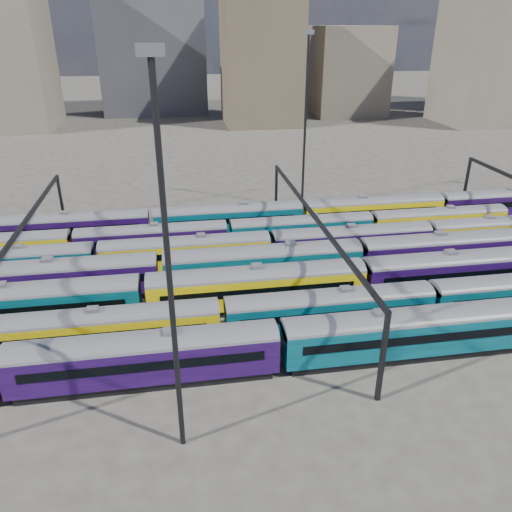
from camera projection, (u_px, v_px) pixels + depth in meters
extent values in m
plane|color=#3F3B35|center=(223.00, 287.00, 55.07)|extent=(500.00, 500.00, 0.00)
cube|color=black|center=(148.00, 378.00, 40.40)|extent=(20.10, 2.61, 0.74)
cube|color=#1B0739|center=(146.00, 359.00, 39.59)|extent=(21.15, 3.07, 3.07)
cylinder|color=#4C4C51|center=(144.00, 343.00, 38.94)|extent=(21.15, 3.07, 3.07)
cube|color=black|center=(144.00, 367.00, 38.05)|extent=(18.62, 0.06, 0.79)
cube|color=black|center=(146.00, 344.00, 40.82)|extent=(18.62, 0.06, 0.79)
cube|color=slate|center=(143.00, 334.00, 38.59)|extent=(1.06, 0.95, 0.37)
cube|color=black|center=(401.00, 352.00, 43.58)|extent=(20.10, 2.61, 0.74)
cube|color=#054250|center=(404.00, 334.00, 42.77)|extent=(21.15, 3.07, 3.07)
cylinder|color=#4C4C51|center=(406.00, 319.00, 42.12)|extent=(21.15, 3.07, 3.07)
cube|color=black|center=(412.00, 341.00, 41.23)|extent=(18.62, 0.06, 0.79)
cube|color=black|center=(397.00, 320.00, 44.00)|extent=(18.62, 0.06, 0.79)
cube|color=slate|center=(407.00, 310.00, 41.77)|extent=(1.06, 0.95, 0.37)
cube|color=black|center=(110.00, 347.00, 44.37)|extent=(18.54, 2.40, 0.68)
cube|color=#D4B408|center=(108.00, 330.00, 43.63)|extent=(19.51, 2.83, 2.83)
cylinder|color=#4C4C51|center=(106.00, 316.00, 43.02)|extent=(19.51, 2.83, 2.83)
cube|color=black|center=(105.00, 336.00, 42.20)|extent=(17.17, 0.06, 0.73)
cube|color=black|center=(109.00, 318.00, 44.76)|extent=(17.17, 0.06, 0.73)
cube|color=slate|center=(104.00, 309.00, 42.70)|extent=(0.98, 0.88, 0.34)
cube|color=black|center=(328.00, 326.00, 47.31)|extent=(18.54, 2.40, 0.68)
cube|color=#054250|center=(329.00, 311.00, 46.57)|extent=(19.51, 2.83, 2.83)
cylinder|color=#4C4C51|center=(330.00, 297.00, 45.96)|extent=(19.51, 2.83, 2.83)
cube|color=black|center=(334.00, 315.00, 45.14)|extent=(17.17, 0.06, 0.73)
cube|color=black|center=(325.00, 300.00, 47.70)|extent=(17.17, 0.06, 0.73)
cube|color=slate|center=(331.00, 290.00, 45.64)|extent=(0.98, 0.88, 0.34)
cube|color=black|center=(27.00, 324.00, 47.62)|extent=(20.64, 2.68, 0.76)
cube|color=#054250|center=(23.00, 306.00, 46.79)|extent=(21.72, 3.15, 3.15)
cylinder|color=#4C4C51|center=(19.00, 292.00, 46.12)|extent=(21.72, 3.15, 3.15)
cube|color=black|center=(17.00, 312.00, 45.20)|extent=(19.12, 0.06, 0.81)
cube|color=black|center=(26.00, 295.00, 48.05)|extent=(19.12, 0.06, 0.81)
cube|color=slate|center=(17.00, 284.00, 45.76)|extent=(1.09, 0.98, 0.38)
cube|color=black|center=(257.00, 305.00, 50.88)|extent=(20.64, 2.68, 0.76)
cube|color=#D4B408|center=(257.00, 288.00, 50.05)|extent=(21.72, 3.15, 3.15)
cylinder|color=#4C4C51|center=(257.00, 274.00, 49.38)|extent=(21.72, 3.15, 3.15)
cube|color=black|center=(260.00, 292.00, 48.47)|extent=(19.12, 0.06, 0.81)
cube|color=black|center=(254.00, 277.00, 51.31)|extent=(19.12, 0.06, 0.81)
cube|color=slate|center=(257.00, 266.00, 49.02)|extent=(1.09, 0.98, 0.38)
cube|color=black|center=(459.00, 288.00, 54.14)|extent=(20.64, 2.68, 0.76)
cube|color=#1B0739|center=(463.00, 272.00, 53.31)|extent=(21.72, 3.15, 3.15)
cylinder|color=#4C4C51|center=(465.00, 258.00, 52.64)|extent=(21.72, 3.15, 3.15)
cube|color=black|center=(471.00, 275.00, 51.73)|extent=(19.12, 0.06, 0.81)
cube|color=black|center=(455.00, 262.00, 54.58)|extent=(19.12, 0.06, 0.81)
cube|color=slate|center=(467.00, 251.00, 52.29)|extent=(1.09, 0.98, 0.38)
cube|color=black|center=(55.00, 297.00, 52.32)|extent=(20.51, 2.66, 0.76)
cube|color=#1B0739|center=(52.00, 281.00, 51.50)|extent=(21.59, 3.13, 3.13)
cylinder|color=#4C4C51|center=(49.00, 267.00, 50.83)|extent=(21.59, 3.13, 3.13)
cube|color=black|center=(48.00, 285.00, 49.92)|extent=(19.00, 0.06, 0.81)
cube|color=black|center=(54.00, 270.00, 52.76)|extent=(19.00, 0.06, 0.81)
cube|color=slate|center=(48.00, 260.00, 50.48)|extent=(1.08, 0.97, 0.38)
cube|color=black|center=(263.00, 281.00, 55.57)|extent=(20.51, 2.66, 0.76)
cube|color=#054250|center=(263.00, 265.00, 54.74)|extent=(21.59, 3.13, 3.13)
cylinder|color=#4C4C51|center=(263.00, 252.00, 54.08)|extent=(21.59, 3.13, 3.13)
cube|color=black|center=(266.00, 269.00, 53.17)|extent=(19.00, 0.06, 0.81)
cube|color=black|center=(261.00, 256.00, 56.00)|extent=(19.00, 0.06, 0.81)
cube|color=slate|center=(263.00, 245.00, 53.72)|extent=(1.08, 0.97, 0.38)
cube|color=black|center=(448.00, 267.00, 58.81)|extent=(20.51, 2.66, 0.76)
cube|color=#1B0739|center=(451.00, 252.00, 57.99)|extent=(21.59, 3.13, 3.13)
cylinder|color=#4C4C51|center=(453.00, 239.00, 57.32)|extent=(21.59, 3.13, 3.13)
cube|color=black|center=(458.00, 254.00, 56.41)|extent=(19.00, 0.06, 0.81)
cube|color=black|center=(444.00, 243.00, 59.24)|extent=(19.00, 0.06, 0.81)
cube|color=slate|center=(454.00, 233.00, 56.97)|extent=(1.08, 0.97, 0.38)
cube|color=black|center=(6.00, 280.00, 55.90)|extent=(18.55, 2.41, 0.68)
cube|color=#054250|center=(3.00, 266.00, 55.16)|extent=(19.53, 2.83, 2.83)
cylinder|color=#4C4C51|center=(0.00, 254.00, 54.55)|extent=(19.53, 2.83, 2.83)
cube|color=black|center=(6.00, 257.00, 56.29)|extent=(17.18, 0.06, 0.73)
cube|color=black|center=(187.00, 267.00, 58.85)|extent=(18.55, 2.41, 0.68)
cube|color=#D4B408|center=(186.00, 253.00, 58.10)|extent=(19.53, 2.83, 2.83)
cylinder|color=#4C4C51|center=(185.00, 242.00, 57.50)|extent=(19.53, 2.83, 2.83)
cube|color=black|center=(186.00, 256.00, 56.67)|extent=(17.18, 0.06, 0.73)
cube|color=black|center=(185.00, 246.00, 59.24)|extent=(17.18, 0.06, 0.73)
cube|color=slate|center=(185.00, 236.00, 57.18)|extent=(0.98, 0.88, 0.34)
cube|color=black|center=(350.00, 255.00, 61.79)|extent=(18.55, 2.41, 0.68)
cube|color=#1B0739|center=(351.00, 242.00, 61.04)|extent=(19.53, 2.83, 2.83)
cylinder|color=#4C4C51|center=(352.00, 231.00, 60.44)|extent=(19.53, 2.83, 2.83)
cube|color=black|center=(356.00, 244.00, 59.61)|extent=(17.18, 0.06, 0.73)
cube|color=black|center=(348.00, 235.00, 62.18)|extent=(17.18, 0.06, 0.73)
cube|color=slate|center=(353.00, 226.00, 60.12)|extent=(0.98, 0.88, 0.34)
cube|color=black|center=(499.00, 245.00, 64.73)|extent=(18.55, 2.41, 0.68)
cube|color=#D4B408|center=(501.00, 232.00, 63.98)|extent=(19.53, 2.83, 2.83)
cylinder|color=#4C4C51|center=(504.00, 222.00, 63.38)|extent=(19.53, 2.83, 2.83)
cube|color=black|center=(509.00, 234.00, 62.56)|extent=(17.18, 0.06, 0.73)
cube|color=black|center=(495.00, 225.00, 65.12)|extent=(17.18, 0.06, 0.73)
cube|color=slate|center=(505.00, 216.00, 63.06)|extent=(0.98, 0.88, 0.34)
cube|color=black|center=(154.00, 252.00, 62.74)|extent=(17.53, 2.27, 0.65)
cube|color=#1B0739|center=(152.00, 240.00, 62.03)|extent=(18.45, 2.68, 2.68)
cylinder|color=#4C4C51|center=(152.00, 230.00, 61.46)|extent=(18.45, 2.68, 2.68)
cube|color=black|center=(152.00, 242.00, 60.68)|extent=(16.24, 0.06, 0.69)
cube|color=black|center=(153.00, 233.00, 63.11)|extent=(16.24, 0.06, 0.69)
cube|color=slate|center=(151.00, 224.00, 61.16)|extent=(0.92, 0.83, 0.32)
cube|color=black|center=(301.00, 242.00, 65.53)|extent=(17.53, 2.27, 0.65)
cube|color=#054250|center=(301.00, 230.00, 64.82)|extent=(18.45, 2.68, 2.68)
cylinder|color=#4C4C51|center=(302.00, 221.00, 64.25)|extent=(18.45, 2.68, 2.68)
cube|color=black|center=(304.00, 232.00, 63.47)|extent=(16.24, 0.06, 0.69)
cube|color=black|center=(299.00, 224.00, 65.90)|extent=(16.24, 0.06, 0.69)
cube|color=slate|center=(302.00, 216.00, 63.95)|extent=(0.92, 0.83, 0.32)
cube|color=black|center=(436.00, 233.00, 68.31)|extent=(17.53, 2.27, 0.65)
cube|color=#D4B408|center=(438.00, 222.00, 67.60)|extent=(18.45, 2.68, 2.68)
cylinder|color=#4C4C51|center=(439.00, 212.00, 67.04)|extent=(18.45, 2.68, 2.68)
cube|color=black|center=(443.00, 223.00, 66.26)|extent=(16.24, 0.06, 0.69)
cube|color=black|center=(433.00, 216.00, 68.68)|extent=(16.24, 0.06, 0.69)
cube|color=slate|center=(440.00, 207.00, 66.73)|extent=(0.92, 0.83, 0.32)
cube|color=black|center=(73.00, 241.00, 65.65)|extent=(19.03, 2.47, 0.70)
cube|color=#1B0739|center=(71.00, 229.00, 64.89)|extent=(20.03, 2.90, 2.90)
cylinder|color=#4C4C51|center=(69.00, 218.00, 64.27)|extent=(20.03, 2.90, 2.90)
cube|color=black|center=(69.00, 230.00, 63.42)|extent=(17.63, 0.06, 0.75)
cube|color=black|center=(72.00, 222.00, 66.05)|extent=(17.63, 0.06, 0.75)
cube|color=slate|center=(68.00, 213.00, 63.94)|extent=(1.00, 0.90, 0.35)
cube|color=black|center=(229.00, 232.00, 68.67)|extent=(19.03, 2.47, 0.70)
cube|color=#054250|center=(228.00, 219.00, 67.90)|extent=(20.03, 2.90, 2.90)
cylinder|color=#4C4C51|center=(228.00, 209.00, 67.28)|extent=(20.03, 2.90, 2.90)
cube|color=black|center=(230.00, 221.00, 66.44)|extent=(17.63, 0.06, 0.75)
cube|color=black|center=(227.00, 213.00, 69.07)|extent=(17.63, 0.06, 0.75)
cube|color=slate|center=(228.00, 204.00, 66.96)|extent=(1.00, 0.90, 0.35)
cube|color=black|center=(371.00, 223.00, 71.68)|extent=(19.03, 2.47, 0.70)
cube|color=#D4B408|center=(373.00, 211.00, 70.92)|extent=(20.03, 2.90, 2.90)
cylinder|color=#4C4C51|center=(374.00, 201.00, 70.30)|extent=(20.03, 2.90, 2.90)
cube|color=black|center=(377.00, 212.00, 69.45)|extent=(17.63, 0.06, 0.75)
cube|color=black|center=(369.00, 205.00, 72.09)|extent=(17.63, 0.06, 0.75)
cube|color=slate|center=(374.00, 196.00, 69.97)|extent=(1.00, 0.90, 0.35)
cube|color=black|center=(502.00, 215.00, 74.70)|extent=(19.03, 2.47, 0.70)
cube|color=#1B0739|center=(505.00, 203.00, 73.93)|extent=(20.03, 2.90, 2.90)
cylinder|color=#4C4C51|center=(507.00, 194.00, 73.32)|extent=(20.03, 2.90, 2.90)
cube|color=black|center=(512.00, 204.00, 72.47)|extent=(17.63, 0.06, 0.75)
cube|color=black|center=(499.00, 198.00, 75.10)|extent=(17.63, 0.06, 0.75)
cube|color=slate|center=(508.00, 189.00, 72.99)|extent=(1.00, 0.90, 0.35)
cube|color=black|center=(62.00, 203.00, 68.31)|extent=(0.35, 0.35, 8.00)
cube|color=black|center=(17.00, 233.00, 48.83)|extent=(0.30, 40.00, 0.45)
cube|color=black|center=(383.00, 357.00, 36.96)|extent=(0.35, 0.35, 8.00)
cube|color=black|center=(276.00, 193.00, 72.70)|extent=(0.35, 0.35, 8.00)
cube|color=black|center=(314.00, 216.00, 53.21)|extent=(0.30, 40.00, 0.45)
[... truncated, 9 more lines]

